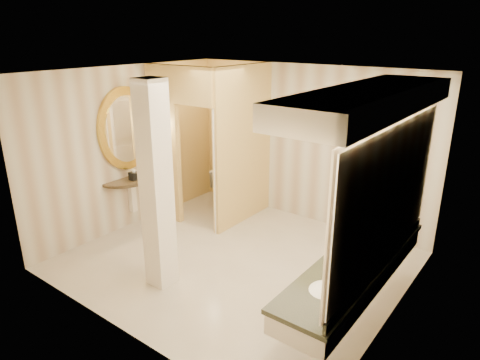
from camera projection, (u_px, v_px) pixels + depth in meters
name	position (u px, v px, depth m)	size (l,w,h in m)	color
floor	(236.00, 261.00, 6.31)	(4.50, 4.50, 0.00)	beige
ceiling	(235.00, 73.00, 5.42)	(4.50, 4.50, 0.00)	silver
wall_back	(306.00, 145.00, 7.37)	(4.50, 0.02, 2.70)	beige
wall_front	(116.00, 223.00, 4.36)	(4.50, 0.02, 2.70)	beige
wall_left	(129.00, 148.00, 7.14)	(0.02, 4.00, 2.70)	beige
wall_right	(401.00, 214.00, 4.58)	(0.02, 4.00, 2.70)	beige
toilet_closet	(218.00, 145.00, 7.22)	(1.50, 1.55, 2.70)	#F1CC7E
wall_sconce	(160.00, 124.00, 7.16)	(0.14, 0.14, 0.42)	gold
vanity	(365.00, 195.00, 4.34)	(0.75, 2.83, 2.09)	white
console_shelf	(127.00, 150.00, 7.07)	(1.05, 1.05, 1.98)	black
pillar	(156.00, 188.00, 5.34)	(0.31, 0.31, 2.70)	white
tissue_box	(134.00, 176.00, 7.05)	(0.13, 0.13, 0.13)	black
toilet	(228.00, 185.00, 8.29)	(0.42, 0.74, 0.76)	white
soap_bottle_a	(369.00, 240.00, 4.88)	(0.06, 0.06, 0.14)	beige
soap_bottle_b	(350.00, 255.00, 4.57)	(0.10, 0.10, 0.13)	silver
soap_bottle_c	(328.00, 265.00, 4.31)	(0.08, 0.08, 0.20)	#C6B28C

